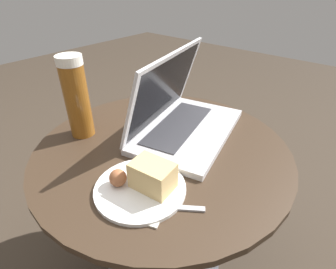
# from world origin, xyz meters

# --- Properties ---
(ground_plane) EXTENTS (6.00, 6.00, 0.00)m
(ground_plane) POSITION_xyz_m (0.00, 0.00, 0.00)
(ground_plane) COLOR #382D23
(table) EXTENTS (0.70, 0.70, 0.52)m
(table) POSITION_xyz_m (0.00, 0.00, 0.37)
(table) COLOR #515156
(table) RESTS_ON ground_plane
(napkin) EXTENTS (0.18, 0.15, 0.00)m
(napkin) POSITION_xyz_m (-0.16, -0.10, 0.52)
(napkin) COLOR silver
(napkin) RESTS_ON table
(laptop) EXTENTS (0.41, 0.31, 0.24)m
(laptop) POSITION_xyz_m (0.10, 0.01, 0.56)
(laptop) COLOR silver
(laptop) RESTS_ON table
(beer_glass) EXTENTS (0.07, 0.07, 0.23)m
(beer_glass) POSITION_xyz_m (-0.10, 0.23, 0.63)
(beer_glass) COLOR brown
(beer_glass) RESTS_ON table
(snack_plate) EXTENTS (0.20, 0.20, 0.07)m
(snack_plate) POSITION_xyz_m (-0.15, -0.08, 0.54)
(snack_plate) COLOR white
(snack_plate) RESTS_ON table
(fork) EXTENTS (0.12, 0.15, 0.00)m
(fork) POSITION_xyz_m (-0.17, -0.13, 0.52)
(fork) COLOR #B2B2B7
(fork) RESTS_ON table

